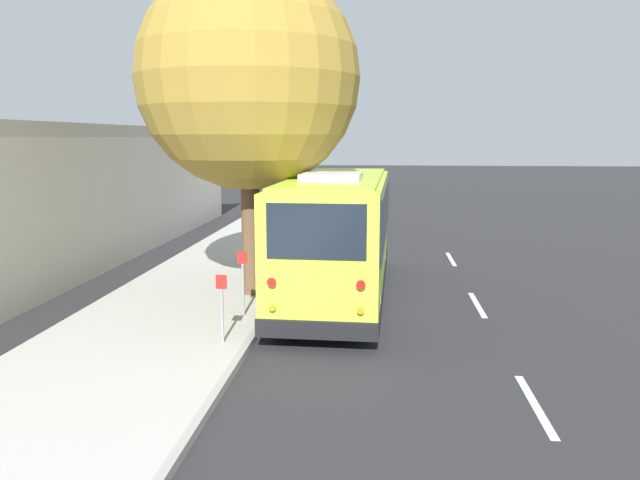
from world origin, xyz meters
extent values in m
plane|color=#28282B|center=(0.00, 0.00, 0.00)|extent=(160.00, 160.00, 0.00)
cube|color=#B2AFA8|center=(0.00, 4.09, 0.07)|extent=(80.00, 4.35, 0.15)
cube|color=#9D9A94|center=(0.00, 1.85, 0.07)|extent=(80.00, 0.14, 0.15)
cube|color=#BCDB38|center=(1.25, 0.33, 1.69)|extent=(8.79, 2.64, 2.82)
cube|color=black|center=(1.25, 0.33, 0.43)|extent=(8.83, 2.69, 0.28)
cube|color=black|center=(1.25, 0.33, 2.31)|extent=(8.08, 2.71, 1.34)
cube|color=black|center=(5.64, 0.21, 2.31)|extent=(0.09, 2.10, 1.41)
cube|color=black|center=(-3.13, 0.46, 2.41)|extent=(0.08, 1.93, 1.08)
cube|color=black|center=(5.64, 0.21, 2.96)|extent=(0.09, 1.73, 0.22)
cube|color=#BCDB38|center=(1.25, 0.33, 3.14)|extent=(8.25, 2.41, 0.10)
cube|color=silver|center=(-0.30, 0.38, 3.26)|extent=(1.64, 1.40, 0.20)
cube|color=black|center=(5.66, 0.21, 0.47)|extent=(0.17, 2.43, 0.36)
cube|color=black|center=(-3.15, 0.46, 0.47)|extent=(0.17, 2.43, 0.36)
cylinder|color=red|center=(-3.17, 1.32, 1.41)|extent=(0.04, 0.18, 0.18)
cylinder|color=orange|center=(-3.17, 1.32, 0.91)|extent=(0.03, 0.14, 0.14)
cylinder|color=red|center=(-3.22, -0.41, 1.41)|extent=(0.04, 0.18, 0.18)
cylinder|color=orange|center=(-3.22, -0.41, 0.91)|extent=(0.03, 0.14, 0.14)
cube|color=white|center=(5.73, 1.01, 0.64)|extent=(0.05, 0.32, 0.18)
cube|color=white|center=(5.68, -0.59, 0.64)|extent=(0.05, 0.32, 0.18)
cube|color=black|center=(5.39, 1.57, 2.58)|extent=(0.06, 0.10, 0.24)
cylinder|color=black|center=(3.86, 1.31, 0.52)|extent=(1.05, 0.33, 1.04)
cylinder|color=slate|center=(3.86, 1.31, 0.52)|extent=(0.48, 0.33, 0.47)
cylinder|color=black|center=(3.80, -0.78, 0.52)|extent=(1.05, 0.33, 1.04)
cylinder|color=slate|center=(3.80, -0.78, 0.52)|extent=(0.48, 0.33, 0.47)
cylinder|color=black|center=(-1.16, 1.45, 0.52)|extent=(1.05, 0.33, 1.04)
cylinder|color=slate|center=(-1.16, 1.45, 0.52)|extent=(0.48, 0.33, 0.47)
cylinder|color=black|center=(-1.22, -0.64, 0.52)|extent=(1.05, 0.33, 1.04)
cylinder|color=slate|center=(-1.22, -0.64, 0.52)|extent=(0.48, 0.33, 0.47)
cube|color=tan|center=(13.80, 0.75, 0.48)|extent=(4.68, 2.09, 0.64)
cube|color=black|center=(13.68, 0.74, 1.04)|extent=(2.27, 1.67, 0.48)
cube|color=tan|center=(13.68, 0.74, 1.28)|extent=(2.18, 1.63, 0.05)
cube|color=black|center=(16.09, 0.92, 0.26)|extent=(0.21, 1.70, 0.20)
cube|color=black|center=(11.50, 0.58, 0.26)|extent=(0.21, 1.70, 0.20)
cylinder|color=black|center=(15.17, 1.66, 0.32)|extent=(0.66, 0.25, 0.65)
cylinder|color=slate|center=(15.17, 1.66, 0.32)|extent=(0.31, 0.24, 0.29)
cylinder|color=black|center=(15.29, 0.06, 0.32)|extent=(0.66, 0.25, 0.65)
cylinder|color=slate|center=(15.29, 0.06, 0.32)|extent=(0.31, 0.24, 0.29)
cylinder|color=black|center=(12.30, 1.44, 0.32)|extent=(0.66, 0.25, 0.65)
cylinder|color=slate|center=(12.30, 1.44, 0.32)|extent=(0.31, 0.24, 0.29)
cylinder|color=black|center=(12.42, -0.16, 0.32)|extent=(0.66, 0.25, 0.65)
cylinder|color=slate|center=(12.42, -0.16, 0.32)|extent=(0.31, 0.24, 0.29)
cube|color=#A8AAAF|center=(20.67, 0.69, 0.47)|extent=(4.11, 1.92, 0.62)
cube|color=black|center=(20.56, 0.70, 1.02)|extent=(1.99, 1.56, 0.48)
cube|color=#A8AAAF|center=(20.56, 0.70, 1.26)|extent=(1.91, 1.52, 0.05)
cube|color=black|center=(22.69, 0.56, 0.26)|extent=(0.18, 1.62, 0.20)
cube|color=black|center=(18.64, 0.82, 0.26)|extent=(0.18, 1.62, 0.20)
cylinder|color=black|center=(21.98, 1.37, 0.31)|extent=(0.64, 0.24, 0.63)
cylinder|color=slate|center=(21.98, 1.37, 0.31)|extent=(0.29, 0.24, 0.28)
cylinder|color=black|center=(21.88, -0.15, 0.31)|extent=(0.64, 0.24, 0.63)
cylinder|color=slate|center=(21.88, -0.15, 0.31)|extent=(0.29, 0.24, 0.28)
cylinder|color=black|center=(19.45, 1.53, 0.31)|extent=(0.64, 0.24, 0.63)
cylinder|color=slate|center=(19.45, 1.53, 0.31)|extent=(0.29, 0.24, 0.28)
cylinder|color=black|center=(19.35, 0.01, 0.31)|extent=(0.64, 0.24, 0.63)
cylinder|color=slate|center=(19.35, 0.01, 0.31)|extent=(0.29, 0.24, 0.28)
cube|color=slate|center=(27.11, 0.95, 0.46)|extent=(4.50, 1.69, 0.62)
cube|color=black|center=(26.99, 0.95, 1.01)|extent=(2.14, 1.44, 0.48)
cube|color=slate|center=(26.99, 0.95, 1.25)|extent=(2.05, 1.40, 0.05)
cube|color=black|center=(29.37, 0.97, 0.26)|extent=(0.10, 1.59, 0.20)
cube|color=black|center=(24.85, 0.92, 0.26)|extent=(0.10, 1.59, 0.20)
cylinder|color=black|center=(28.52, 1.71, 0.31)|extent=(0.62, 0.21, 0.62)
cylinder|color=slate|center=(28.52, 1.71, 0.31)|extent=(0.28, 0.22, 0.28)
cylinder|color=black|center=(28.53, 0.22, 0.31)|extent=(0.62, 0.21, 0.62)
cylinder|color=slate|center=(28.53, 0.22, 0.31)|extent=(0.28, 0.22, 0.28)
cylinder|color=black|center=(25.69, 1.68, 0.31)|extent=(0.62, 0.21, 0.62)
cylinder|color=slate|center=(25.69, 1.68, 0.31)|extent=(0.28, 0.22, 0.28)
cylinder|color=black|center=(25.70, 0.19, 0.31)|extent=(0.62, 0.21, 0.62)
cylinder|color=slate|center=(25.70, 0.19, 0.31)|extent=(0.28, 0.22, 0.28)
cube|color=silver|center=(33.96, 0.88, 0.47)|extent=(4.07, 1.68, 0.62)
cube|color=black|center=(33.86, 0.88, 1.02)|extent=(1.93, 1.43, 0.48)
cube|color=silver|center=(33.86, 0.88, 1.26)|extent=(1.86, 1.39, 0.05)
cube|color=black|center=(36.01, 0.85, 0.26)|extent=(0.10, 1.57, 0.20)
cube|color=black|center=(31.92, 0.91, 0.26)|extent=(0.10, 1.57, 0.20)
cylinder|color=black|center=(35.25, 1.60, 0.32)|extent=(0.63, 0.21, 0.63)
cylinder|color=slate|center=(35.25, 1.60, 0.32)|extent=(0.29, 0.22, 0.28)
cylinder|color=black|center=(35.23, 0.13, 0.32)|extent=(0.63, 0.21, 0.63)
cylinder|color=slate|center=(35.23, 0.13, 0.32)|extent=(0.29, 0.22, 0.28)
cylinder|color=black|center=(32.70, 1.63, 0.32)|extent=(0.63, 0.21, 0.63)
cylinder|color=slate|center=(32.70, 1.63, 0.32)|extent=(0.29, 0.22, 0.28)
cylinder|color=black|center=(32.68, 0.16, 0.32)|extent=(0.63, 0.21, 0.63)
cylinder|color=slate|center=(32.68, 0.16, 0.32)|extent=(0.29, 0.22, 0.28)
cylinder|color=brown|center=(0.84, 2.55, 1.92)|extent=(0.48, 0.48, 3.54)
sphere|color=olive|center=(0.84, 2.55, 5.63)|extent=(5.56, 5.56, 5.56)
sphere|color=#A58431|center=(1.54, 2.55, 7.44)|extent=(3.61, 3.61, 3.61)
cylinder|color=gray|center=(-3.12, 2.33, 0.70)|extent=(0.06, 0.06, 1.09)
cube|color=red|center=(-3.12, 2.33, 1.38)|extent=(0.02, 0.22, 0.28)
cylinder|color=gray|center=(-1.22, 2.33, 0.75)|extent=(0.06, 0.06, 1.21)
cube|color=red|center=(-1.22, 2.33, 1.50)|extent=(0.02, 0.22, 0.28)
cube|color=beige|center=(6.06, 10.94, 2.09)|extent=(24.04, 6.30, 4.19)
cube|color=#A9A497|center=(6.06, 7.93, 4.39)|extent=(24.04, 0.30, 0.40)
cube|color=silver|center=(-5.20, -3.24, 0.00)|extent=(2.40, 0.14, 0.01)
cube|color=silver|center=(0.80, -3.24, 0.00)|extent=(2.40, 0.14, 0.01)
cube|color=silver|center=(6.80, -3.24, 0.00)|extent=(2.40, 0.14, 0.01)
camera|label=1|loc=(-14.79, -0.74, 4.18)|focal=35.00mm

